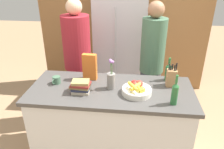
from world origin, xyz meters
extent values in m
cube|color=silver|center=(0.00, 0.00, 0.43)|extent=(1.63, 0.70, 0.85)
cube|color=#474442|center=(0.00, 0.00, 0.87)|extent=(1.70, 0.73, 0.04)
cube|color=olive|center=(0.00, 1.80, 1.30)|extent=(2.90, 0.12, 2.60)
cube|color=#B7B7BC|center=(-0.02, 1.44, 0.93)|extent=(0.79, 0.60, 1.87)
cylinder|color=#B7B7BC|center=(-0.08, 1.12, 1.03)|extent=(0.02, 0.02, 1.03)
cylinder|color=silver|center=(0.26, -0.07, 0.92)|extent=(0.30, 0.30, 0.05)
torus|color=silver|center=(0.26, -0.07, 0.94)|extent=(0.30, 0.30, 0.02)
sphere|color=red|center=(0.24, -0.01, 0.96)|extent=(0.07, 0.07, 0.07)
sphere|color=#99B233|center=(0.31, -0.10, 0.96)|extent=(0.07, 0.07, 0.07)
sphere|color=red|center=(0.28, 0.00, 0.96)|extent=(0.08, 0.08, 0.08)
sphere|color=red|center=(0.24, 0.01, 0.96)|extent=(0.08, 0.08, 0.08)
cylinder|color=yellow|center=(0.28, -0.07, 0.97)|extent=(0.10, 0.16, 0.03)
cylinder|color=yellow|center=(0.25, -0.08, 0.98)|extent=(0.12, 0.15, 0.03)
cylinder|color=yellow|center=(0.23, -0.10, 0.99)|extent=(0.11, 0.16, 0.03)
cube|color=#A87A4C|center=(0.62, 0.14, 0.98)|extent=(0.10, 0.09, 0.18)
cylinder|color=black|center=(0.58, 0.13, 1.11)|extent=(0.01, 0.01, 0.08)
cylinder|color=black|center=(0.60, 0.14, 1.10)|extent=(0.01, 0.01, 0.06)
cylinder|color=black|center=(0.62, 0.15, 1.10)|extent=(0.01, 0.01, 0.07)
cylinder|color=black|center=(0.64, 0.12, 1.10)|extent=(0.01, 0.01, 0.07)
cylinder|color=black|center=(0.66, 0.13, 1.11)|extent=(0.01, 0.01, 0.09)
cylinder|color=gray|center=(0.00, 0.01, 0.98)|extent=(0.09, 0.09, 0.17)
cylinder|color=#477538|center=(0.01, 0.01, 1.13)|extent=(0.01, 0.02, 0.13)
sphere|color=#9966B2|center=(0.02, 0.01, 1.19)|extent=(0.03, 0.03, 0.03)
cylinder|color=#477538|center=(0.00, 0.01, 1.13)|extent=(0.01, 0.01, 0.13)
sphere|color=#9966B2|center=(0.00, 0.01, 1.19)|extent=(0.03, 0.03, 0.03)
cylinder|color=#477538|center=(0.00, 0.01, 1.13)|extent=(0.01, 0.01, 0.14)
sphere|color=#9966B2|center=(-0.01, 0.01, 1.20)|extent=(0.03, 0.03, 0.03)
cylinder|color=#477538|center=(0.00, 0.00, 1.13)|extent=(0.02, 0.01, 0.14)
sphere|color=#9966B2|center=(0.00, 0.00, 1.20)|extent=(0.04, 0.04, 0.04)
cube|color=orange|center=(-0.26, 0.20, 1.04)|extent=(0.16, 0.07, 0.29)
cylinder|color=#42664C|center=(-0.60, 0.05, 0.93)|extent=(0.08, 0.08, 0.08)
torus|color=#42664C|center=(-0.61, 0.01, 0.93)|extent=(0.03, 0.06, 0.06)
cube|color=#B7A88E|center=(-0.29, -0.11, 0.90)|extent=(0.17, 0.13, 0.03)
cube|color=#2D334C|center=(-0.29, -0.09, 0.93)|extent=(0.17, 0.13, 0.02)
cube|color=#99844C|center=(-0.30, -0.10, 0.96)|extent=(0.20, 0.14, 0.03)
cube|color=maroon|center=(-0.29, -0.10, 0.98)|extent=(0.19, 0.15, 0.02)
cube|color=#99844C|center=(-0.29, -0.10, 1.01)|extent=(0.18, 0.14, 0.03)
cylinder|color=#286633|center=(0.60, 0.27, 0.97)|extent=(0.07, 0.07, 0.16)
cone|color=#286633|center=(0.60, 0.27, 1.07)|extent=(0.07, 0.07, 0.03)
cylinder|color=#286633|center=(0.60, 0.27, 1.12)|extent=(0.03, 0.03, 0.07)
cylinder|color=#286633|center=(0.60, -0.22, 0.98)|extent=(0.06, 0.06, 0.18)
cone|color=#286633|center=(0.60, -0.22, 1.09)|extent=(0.06, 0.06, 0.04)
cylinder|color=#286633|center=(0.60, -0.22, 1.15)|extent=(0.02, 0.02, 0.08)
cube|color=#383842|center=(-0.52, 0.67, 0.41)|extent=(0.32, 0.25, 0.82)
cylinder|color=maroon|center=(-0.52, 0.67, 1.16)|extent=(0.36, 0.36, 0.68)
sphere|color=#DBAD89|center=(-0.52, 0.67, 1.61)|extent=(0.20, 0.20, 0.20)
cube|color=#383842|center=(0.45, 0.68, 0.41)|extent=(0.28, 0.23, 0.81)
cylinder|color=#42664C|center=(0.45, 0.68, 1.15)|extent=(0.30, 0.30, 0.68)
sphere|color=#996B4C|center=(0.45, 0.68, 1.59)|extent=(0.20, 0.20, 0.20)
camera|label=1|loc=(0.23, -1.96, 2.01)|focal=35.00mm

